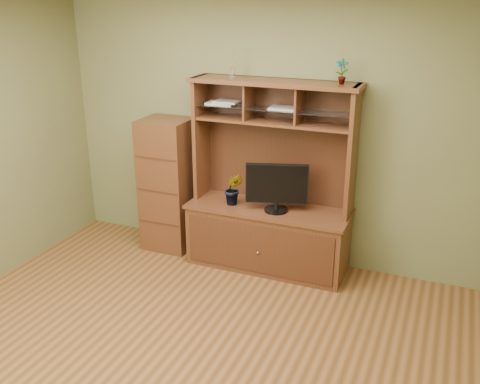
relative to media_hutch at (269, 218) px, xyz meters
The scene contains 8 objects.
room 1.92m from the media_hutch, 94.56° to the right, with size 4.54×4.04×2.74m.
media_hutch is the anchor object (origin of this frame).
monitor 0.40m from the media_hutch, 39.42° to the right, with size 0.60×0.23×0.48m.
orchid_plant 0.47m from the media_hutch, 166.68° to the right, with size 0.18×0.15×0.34m, color #285E20.
top_plant 1.62m from the media_hutch, ahead, with size 0.12×0.08×0.22m, color #276423.
reed_diffuser 1.54m from the media_hutch, 169.86° to the left, with size 0.05×0.05×0.26m.
magazines 1.18m from the media_hutch, 166.66° to the left, with size 0.93×0.23×0.04m.
side_cabinet 1.18m from the media_hutch, behind, with size 0.51×0.47×1.44m.
Camera 1 is at (1.76, -3.00, 2.66)m, focal length 40.00 mm.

